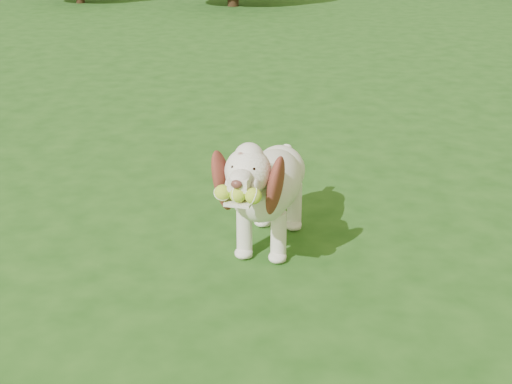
# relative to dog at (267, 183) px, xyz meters

# --- Properties ---
(ground) EXTENTS (80.00, 80.00, 0.00)m
(ground) POSITION_rel_dog_xyz_m (-0.31, 0.64, -0.36)
(ground) COLOR #1C4614
(ground) RESTS_ON ground
(dog) EXTENTS (0.42, 1.05, 0.68)m
(dog) POSITION_rel_dog_xyz_m (0.00, 0.00, 0.00)
(dog) COLOR white
(dog) RESTS_ON ground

